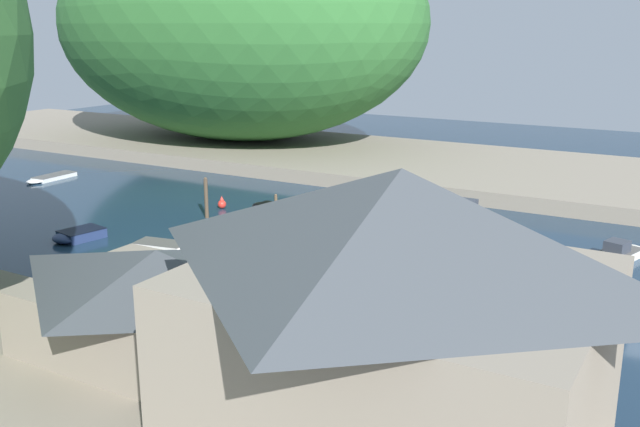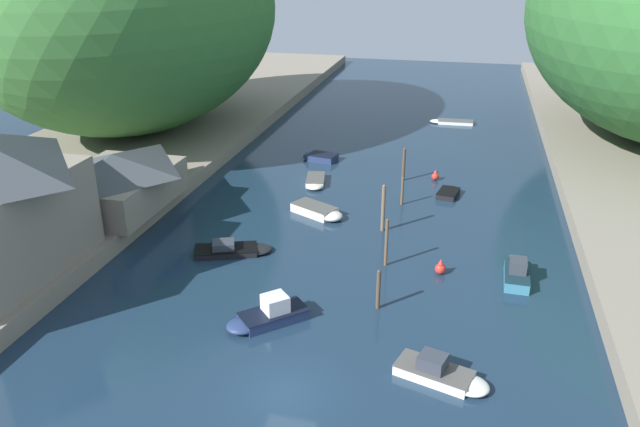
# 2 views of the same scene
# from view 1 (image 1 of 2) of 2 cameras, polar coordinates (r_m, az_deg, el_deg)

# --- Properties ---
(water_surface) EXTENTS (130.00, 130.00, 0.00)m
(water_surface) POSITION_cam_1_polar(r_m,az_deg,el_deg) (51.22, -9.99, -0.92)
(water_surface) COLOR #192D42
(water_surface) RESTS_ON ground
(right_bank) EXTENTS (22.00, 120.00, 1.23)m
(right_bank) POSITION_cam_1_polar(r_m,az_deg,el_deg) (72.61, 3.40, 4.41)
(right_bank) COLOR gray
(right_bank) RESTS_ON ground
(hillside_right) EXTENTS (31.25, 43.74, 25.30)m
(hillside_right) POSITION_cam_1_polar(r_m,az_deg,el_deg) (80.94, -6.79, 14.84)
(hillside_right) COLOR #2D662D
(hillside_right) RESTS_ON right_bank
(waterfront_building) EXTENTS (9.90, 11.80, 8.78)m
(waterfront_building) POSITION_cam_1_polar(r_m,az_deg,el_deg) (20.28, 6.22, -8.21)
(waterfront_building) COLOR gray
(waterfront_building) RESTS_ON left_bank
(boathouse_shed) EXTENTS (7.75, 10.64, 4.09)m
(boathouse_shed) POSITION_cam_1_polar(r_m,az_deg,el_deg) (28.77, -12.77, -6.61)
(boathouse_shed) COLOR gray
(boathouse_shed) RESTS_ON left_bank
(boat_moored_right) EXTENTS (3.61, 2.46, 0.64)m
(boat_moored_right) POSITION_cam_1_polar(r_m,az_deg,el_deg) (49.53, -18.92, -1.67)
(boat_moored_right) COLOR navy
(boat_moored_right) RESTS_ON water_surface
(boat_near_quay) EXTENTS (1.60, 4.60, 1.53)m
(boat_near_quay) POSITION_cam_1_polar(r_m,az_deg,el_deg) (52.99, 11.11, 0.09)
(boat_near_quay) COLOR teal
(boat_near_quay) RESTS_ON water_surface
(boat_white_cruiser) EXTENTS (5.58, 3.57, 0.92)m
(boat_white_cruiser) POSITION_cam_1_polar(r_m,az_deg,el_deg) (36.17, 2.81, -6.94)
(boat_white_cruiser) COLOR black
(boat_white_cruiser) RESTS_ON water_surface
(boat_far_right_bank) EXTENTS (5.10, 1.75, 0.40)m
(boat_far_right_bank) POSITION_cam_1_polar(r_m,az_deg,el_deg) (69.78, -20.85, 2.68)
(boat_far_right_bank) COLOR white
(boat_far_right_bank) RESTS_ON water_surface
(boat_open_rowboat) EXTENTS (2.02, 3.28, 0.48)m
(boat_open_rowboat) POSITION_cam_1_polar(r_m,az_deg,el_deg) (54.71, -4.15, 0.54)
(boat_open_rowboat) COLOR black
(boat_open_rowboat) RESTS_ON water_surface
(boat_mid_channel) EXTENTS (2.22, 4.19, 0.50)m
(boat_mid_channel) POSITION_cam_1_polar(r_m,az_deg,el_deg) (45.74, -12.06, -2.61)
(boat_mid_channel) COLOR silver
(boat_mid_channel) RESTS_ON water_surface
(boat_yellow_tender) EXTENTS (4.61, 4.48, 1.58)m
(boat_yellow_tender) POSITION_cam_1_polar(r_m,az_deg,el_deg) (38.02, 16.71, -6.18)
(boat_yellow_tender) COLOR navy
(boat_yellow_tender) RESTS_ON water_surface
(boat_red_skiff) EXTENTS (4.90, 2.93, 1.24)m
(boat_red_skiff) POSITION_cam_1_polar(r_m,az_deg,el_deg) (46.86, 22.90, -2.89)
(boat_red_skiff) COLOR silver
(boat_red_skiff) RESTS_ON water_surface
(boat_navy_launch) EXTENTS (4.76, 3.66, 0.71)m
(boat_navy_launch) POSITION_cam_1_polar(r_m,az_deg,el_deg) (43.27, -3.67, -3.17)
(boat_navy_launch) COLOR silver
(boat_navy_launch) RESTS_ON water_surface
(mooring_post_nearest) EXTENTS (0.24, 0.24, 2.50)m
(mooring_post_nearest) POSITION_cam_1_polar(r_m,az_deg,el_deg) (43.79, 14.77, -2.18)
(mooring_post_nearest) COLOR #4C3D2D
(mooring_post_nearest) RESTS_ON water_surface
(mooring_post_second) EXTENTS (0.22, 0.22, 3.34)m
(mooring_post_second) POSITION_cam_1_polar(r_m,az_deg,el_deg) (45.02, 8.10, -0.81)
(mooring_post_second) COLOR brown
(mooring_post_second) RESTS_ON water_surface
(mooring_post_middle) EXTENTS (0.28, 0.28, 3.64)m
(mooring_post_middle) POSITION_cam_1_polar(r_m,az_deg,el_deg) (46.31, 1.48, -0.03)
(mooring_post_middle) COLOR brown
(mooring_post_middle) RESTS_ON water_surface
(mooring_post_fourth) EXTENTS (0.22, 0.22, 2.36)m
(mooring_post_fourth) POSITION_cam_1_polar(r_m,az_deg,el_deg) (49.84, -3.54, 0.25)
(mooring_post_fourth) COLOR brown
(mooring_post_fourth) RESTS_ON water_surface
(mooring_post_farthest) EXTENTS (0.28, 0.28, 3.04)m
(mooring_post_farthest) POSITION_cam_1_polar(r_m,az_deg,el_deg) (52.65, -9.09, 1.27)
(mooring_post_farthest) COLOR #4C3D2D
(mooring_post_farthest) RESTS_ON water_surface
(channel_buoy_near) EXTENTS (0.70, 0.70, 1.05)m
(channel_buoy_near) POSITION_cam_1_polar(r_m,az_deg,el_deg) (48.47, 10.02, -1.32)
(channel_buoy_near) COLOR red
(channel_buoy_near) RESTS_ON water_surface
(channel_buoy_far) EXTENTS (0.65, 0.65, 0.97)m
(channel_buoy_far) POSITION_cam_1_polar(r_m,az_deg,el_deg) (55.52, -7.85, 0.80)
(channel_buoy_far) COLOR red
(channel_buoy_far) RESTS_ON water_surface
(person_on_quay) EXTENTS (0.26, 0.40, 1.69)m
(person_on_quay) POSITION_cam_1_polar(r_m,az_deg,el_deg) (24.36, 14.51, -13.79)
(person_on_quay) COLOR #282D3D
(person_on_quay) RESTS_ON left_bank
(person_by_boathouse) EXTENTS (0.22, 0.38, 1.69)m
(person_by_boathouse) POSITION_cam_1_polar(r_m,az_deg,el_deg) (23.74, 13.82, -14.55)
(person_by_boathouse) COLOR #282D3D
(person_by_boathouse) RESTS_ON left_bank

